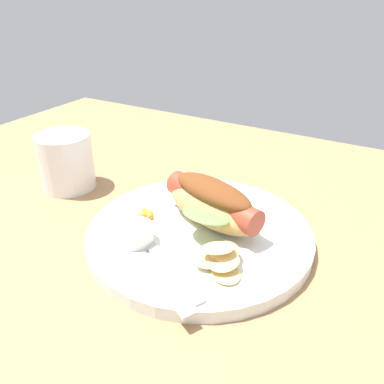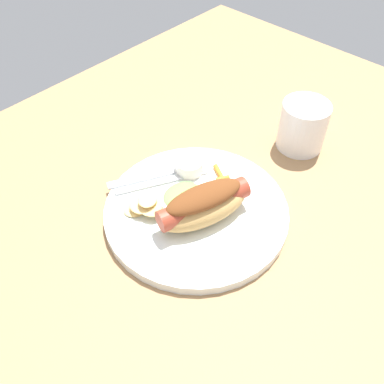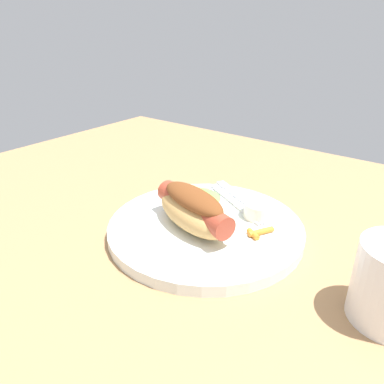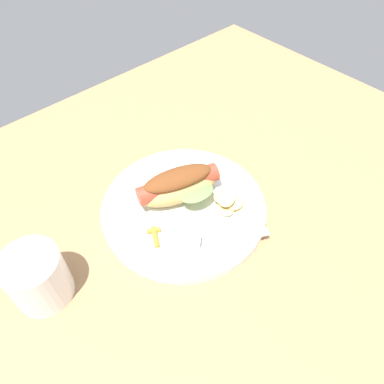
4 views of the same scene
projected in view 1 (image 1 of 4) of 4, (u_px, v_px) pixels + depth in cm
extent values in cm
cube|color=#9E754C|center=(189.00, 249.00, 49.05)|extent=(120.00, 90.00, 1.80)
cylinder|color=white|center=(199.00, 234.00, 48.97)|extent=(28.07, 28.07, 1.60)
ellipsoid|color=tan|center=(212.00, 207.00, 48.77)|extent=(15.25, 9.99, 4.62)
cylinder|color=#A33D28|center=(212.00, 201.00, 48.38)|extent=(14.47, 7.41, 3.23)
ellipsoid|color=brown|center=(213.00, 191.00, 47.68)|extent=(12.78, 7.92, 2.43)
ellipsoid|color=#6BB74C|center=(204.00, 217.00, 44.92)|extent=(6.42, 5.03, 1.15)
cylinder|color=white|center=(134.00, 234.00, 45.49)|extent=(4.61, 4.61, 2.26)
cube|color=silver|center=(170.00, 269.00, 41.49)|extent=(11.10, 6.73, 0.40)
cube|color=silver|center=(143.00, 233.00, 47.36)|extent=(2.96, 1.78, 0.40)
cube|color=silver|center=(140.00, 234.00, 47.15)|extent=(2.96, 1.78, 0.40)
cube|color=silver|center=(137.00, 235.00, 46.94)|extent=(2.96, 1.78, 0.40)
cube|color=silver|center=(155.00, 275.00, 40.67)|extent=(12.69, 7.66, 0.36)
ellipsoid|color=#E4BF74|center=(226.00, 274.00, 40.68)|extent=(4.65, 4.59, 0.50)
ellipsoid|color=#E4BF74|center=(211.00, 260.00, 42.07)|extent=(4.46, 4.59, 0.72)
ellipsoid|color=#E4BF74|center=(223.00, 261.00, 41.14)|extent=(3.71, 4.00, 0.91)
ellipsoid|color=#E4BF74|center=(224.00, 251.00, 42.32)|extent=(3.66, 4.29, 0.70)
ellipsoid|color=#E4BF74|center=(218.00, 248.00, 41.44)|extent=(4.51, 4.17, 1.04)
cylinder|color=orange|center=(139.00, 217.00, 50.25)|extent=(2.54, 3.70, 0.81)
cylinder|color=orange|center=(148.00, 214.00, 50.91)|extent=(2.28, 1.77, 0.80)
cylinder|color=white|center=(66.00, 161.00, 59.95)|extent=(8.23, 8.23, 8.66)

